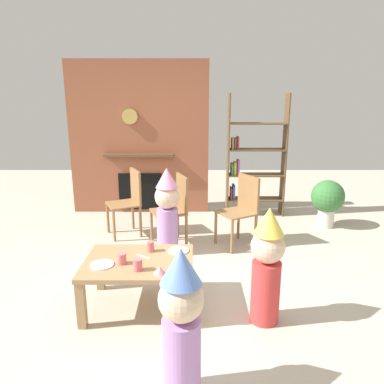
% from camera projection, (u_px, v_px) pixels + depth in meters
% --- Properties ---
extents(ground_plane, '(12.00, 12.00, 0.00)m').
position_uv_depth(ground_plane, '(177.00, 290.00, 3.61)').
color(ground_plane, '#BCB29E').
extents(brick_fireplace_feature, '(2.20, 0.28, 2.40)m').
position_uv_depth(brick_fireplace_feature, '(141.00, 139.00, 5.82)').
color(brick_fireplace_feature, '#935138').
rests_on(brick_fireplace_feature, ground_plane).
extents(bookshelf, '(0.90, 0.28, 1.90)m').
position_uv_depth(bookshelf, '(254.00, 160.00, 5.70)').
color(bookshelf, brown).
rests_on(bookshelf, ground_plane).
extents(coffee_table, '(0.96, 0.72, 0.45)m').
position_uv_depth(coffee_table, '(140.00, 268.00, 3.24)').
color(coffee_table, '#9E7A51').
rests_on(coffee_table, ground_plane).
extents(paper_cup_near_left, '(0.07, 0.07, 0.10)m').
position_uv_depth(paper_cup_near_left, '(152.00, 246.00, 3.39)').
color(paper_cup_near_left, '#E5666B').
rests_on(paper_cup_near_left, coffee_table).
extents(paper_cup_near_right, '(0.08, 0.08, 0.10)m').
position_uv_depth(paper_cup_near_right, '(123.00, 258.00, 3.15)').
color(paper_cup_near_right, '#E5666B').
rests_on(paper_cup_near_right, coffee_table).
extents(paper_cup_center, '(0.08, 0.08, 0.10)m').
position_uv_depth(paper_cup_center, '(139.00, 265.00, 3.03)').
color(paper_cup_center, '#E5666B').
rests_on(paper_cup_center, coffee_table).
extents(paper_plate_front, '(0.19, 0.19, 0.01)m').
position_uv_depth(paper_plate_front, '(180.00, 251.00, 3.41)').
color(paper_plate_front, white).
rests_on(paper_plate_front, coffee_table).
extents(paper_plate_rear, '(0.20, 0.20, 0.01)m').
position_uv_depth(paper_plate_rear, '(104.00, 264.00, 3.13)').
color(paper_plate_rear, white).
rests_on(paper_plate_rear, coffee_table).
extents(birthday_cake_slice, '(0.10, 0.10, 0.06)m').
position_uv_depth(birthday_cake_slice, '(161.00, 270.00, 2.97)').
color(birthday_cake_slice, pink).
rests_on(birthday_cake_slice, coffee_table).
extents(table_fork, '(0.13, 0.10, 0.01)m').
position_uv_depth(table_fork, '(145.00, 257.00, 3.29)').
color(table_fork, silver).
rests_on(table_fork, coffee_table).
extents(child_with_cone_hat, '(0.28, 0.28, 1.02)m').
position_uv_depth(child_with_cone_hat, '(183.00, 321.00, 2.22)').
color(child_with_cone_hat, '#B27FCC').
rests_on(child_with_cone_hat, ground_plane).
extents(child_in_pink, '(0.28, 0.28, 1.01)m').
position_uv_depth(child_in_pink, '(268.00, 263.00, 2.99)').
color(child_in_pink, '#D13838').
rests_on(child_in_pink, ground_plane).
extents(child_by_the_chairs, '(0.29, 0.29, 1.06)m').
position_uv_depth(child_by_the_chairs, '(169.00, 209.00, 4.32)').
color(child_by_the_chairs, '#B27FCC').
rests_on(child_by_the_chairs, ground_plane).
extents(dining_chair_left, '(0.53, 0.53, 0.90)m').
position_uv_depth(dining_chair_left, '(131.00, 198.00, 4.96)').
color(dining_chair_left, olive).
rests_on(dining_chair_left, ground_plane).
extents(dining_chair_middle, '(0.51, 0.51, 0.90)m').
position_uv_depth(dining_chair_middle, '(177.00, 206.00, 4.61)').
color(dining_chair_middle, olive).
rests_on(dining_chair_middle, ground_plane).
extents(dining_chair_right, '(0.54, 0.54, 0.90)m').
position_uv_depth(dining_chair_right, '(244.00, 206.00, 4.59)').
color(dining_chair_right, olive).
rests_on(dining_chair_right, ground_plane).
extents(potted_plant_tall, '(0.47, 0.47, 0.69)m').
position_uv_depth(potted_plant_tall, '(329.00, 199.00, 5.25)').
color(potted_plant_tall, beige).
rests_on(potted_plant_tall, ground_plane).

